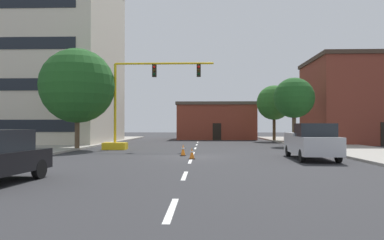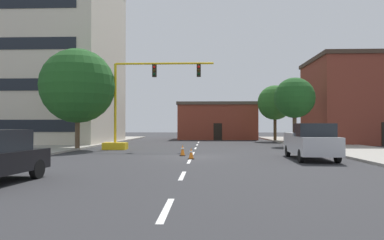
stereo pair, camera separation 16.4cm
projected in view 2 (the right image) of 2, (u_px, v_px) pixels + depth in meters
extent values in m
plane|color=#2D2D30|center=(192.00, 156.00, 22.04)|extent=(160.00, 160.00, 0.00)
cube|color=#9E998E|center=(54.00, 147.00, 30.50)|extent=(6.00, 56.00, 0.14)
cube|color=#9E998E|center=(341.00, 148.00, 29.56)|extent=(6.00, 56.00, 0.14)
cube|color=silver|center=(166.00, 210.00, 8.05)|extent=(0.16, 2.40, 0.01)
cube|color=silver|center=(182.00, 176.00, 13.54)|extent=(0.16, 2.40, 0.01)
cube|color=silver|center=(189.00, 161.00, 19.04)|extent=(0.16, 2.40, 0.01)
cube|color=silver|center=(193.00, 153.00, 24.53)|extent=(0.16, 2.40, 0.01)
cube|color=silver|center=(195.00, 148.00, 30.03)|extent=(0.16, 2.40, 0.01)
cube|color=silver|center=(197.00, 145.00, 35.52)|extent=(0.16, 2.40, 0.01)
cube|color=silver|center=(198.00, 142.00, 41.02)|extent=(0.16, 2.40, 0.01)
cube|color=beige|center=(43.00, 58.00, 39.77)|extent=(15.08, 13.90, 18.62)
cube|color=black|center=(8.00, 126.00, 32.67)|extent=(12.37, 0.06, 1.10)
cube|color=black|center=(8.00, 85.00, 32.73)|extent=(12.37, 0.06, 1.10)
cube|color=black|center=(9.00, 43.00, 32.79)|extent=(12.37, 0.06, 1.10)
cube|color=black|center=(9.00, 3.00, 32.85)|extent=(12.37, 0.06, 1.10)
cube|color=brown|center=(217.00, 123.00, 51.04)|extent=(10.46, 8.35, 4.62)
cube|color=#4C4238|center=(217.00, 105.00, 51.08)|extent=(10.76, 8.65, 0.40)
cube|color=black|center=(218.00, 132.00, 46.82)|extent=(1.10, 0.06, 2.20)
cube|color=brown|center=(365.00, 103.00, 37.80)|extent=(10.88, 9.37, 8.51)
cube|color=#3D2D23|center=(365.00, 60.00, 37.87)|extent=(11.18, 9.67, 0.40)
cube|color=yellow|center=(115.00, 146.00, 28.49)|extent=(1.80, 1.20, 0.55)
cylinder|color=yellow|center=(115.00, 103.00, 28.55)|extent=(0.20, 0.20, 6.20)
cylinder|color=yellow|center=(164.00, 64.00, 28.44)|extent=(7.73, 0.16, 0.16)
cube|color=black|center=(154.00, 71.00, 28.46)|extent=(0.32, 0.36, 0.95)
sphere|color=red|center=(154.00, 67.00, 28.28)|extent=(0.20, 0.20, 0.20)
sphere|color=#38280A|center=(154.00, 71.00, 28.27)|extent=(0.20, 0.20, 0.20)
sphere|color=black|center=(154.00, 74.00, 28.27)|extent=(0.20, 0.20, 0.20)
cube|color=black|center=(199.00, 71.00, 28.33)|extent=(0.32, 0.36, 0.95)
sphere|color=red|center=(199.00, 67.00, 28.14)|extent=(0.20, 0.20, 0.20)
sphere|color=#38280A|center=(199.00, 70.00, 28.14)|extent=(0.20, 0.20, 0.20)
sphere|color=black|center=(199.00, 74.00, 28.13)|extent=(0.20, 0.20, 0.20)
cylinder|color=brown|center=(77.00, 132.00, 28.03)|extent=(0.36, 0.36, 2.80)
sphere|color=#1E511E|center=(78.00, 86.00, 28.09)|extent=(5.74, 5.74, 5.74)
cylinder|color=brown|center=(295.00, 130.00, 33.07)|extent=(0.36, 0.36, 3.04)
sphere|color=#1E511E|center=(294.00, 98.00, 33.12)|extent=(3.70, 3.70, 3.70)
cylinder|color=#4C3823|center=(275.00, 128.00, 43.31)|extent=(0.36, 0.36, 3.09)
sphere|color=#286023|center=(275.00, 103.00, 43.36)|extent=(4.14, 4.14, 4.14)
cube|color=#BCBCC1|center=(310.00, 145.00, 20.13)|extent=(2.21, 5.47, 0.95)
cube|color=#1E2328|center=(314.00, 130.00, 19.24)|extent=(1.91, 1.87, 0.70)
cube|color=#BCBCC1|center=(305.00, 134.00, 21.32)|extent=(2.11, 2.88, 0.16)
cylinder|color=black|center=(338.00, 156.00, 18.22)|extent=(0.25, 0.69, 0.68)
cylinder|color=black|center=(301.00, 156.00, 18.36)|extent=(0.25, 0.69, 0.68)
cylinder|color=black|center=(318.00, 151.00, 21.88)|extent=(0.25, 0.69, 0.68)
cylinder|color=black|center=(288.00, 151.00, 22.02)|extent=(0.25, 0.69, 0.68)
cylinder|color=black|center=(37.00, 169.00, 12.79)|extent=(0.29, 0.70, 0.68)
cube|color=black|center=(191.00, 159.00, 20.30)|extent=(0.36, 0.36, 0.04)
cone|color=orange|center=(191.00, 153.00, 20.30)|extent=(0.28, 0.28, 0.61)
cylinder|color=white|center=(191.00, 152.00, 20.30)|extent=(0.19, 0.19, 0.08)
cube|color=black|center=(183.00, 155.00, 22.51)|extent=(0.36, 0.36, 0.04)
cone|color=orange|center=(183.00, 150.00, 22.52)|extent=(0.28, 0.28, 0.68)
cylinder|color=white|center=(183.00, 148.00, 22.52)|extent=(0.19, 0.19, 0.08)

